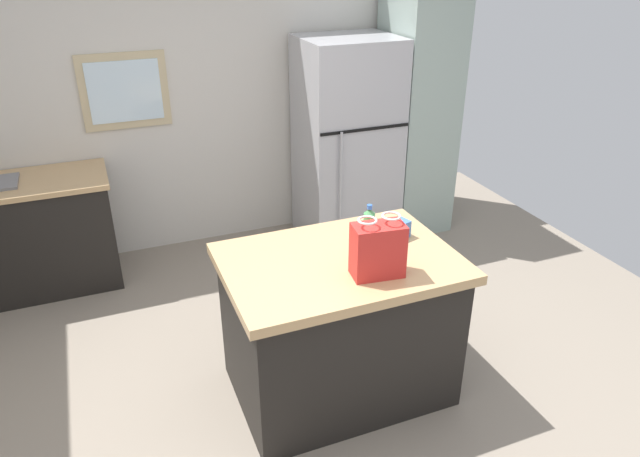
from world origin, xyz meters
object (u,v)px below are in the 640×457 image
kitchen_island (339,326)px  small_box (396,230)px  shopping_bag (378,250)px  bottle (369,223)px  refrigerator (347,142)px  tall_cabinet (417,111)px

kitchen_island → small_box: (0.41, 0.10, 0.51)m
shopping_bag → bottle: bearing=69.4°
refrigerator → shopping_bag: refrigerator is taller
tall_cabinet → refrigerator: bearing=-180.0°
small_box → tall_cabinet: bearing=56.6°
shopping_bag → small_box: bearing=48.5°
kitchen_island → bottle: bearing=34.9°
kitchen_island → tall_cabinet: bearing=50.2°
kitchen_island → small_box: size_ratio=7.79×
shopping_bag → refrigerator: bearing=69.6°
shopping_bag → small_box: 0.45m
kitchen_island → tall_cabinet: 2.59m
tall_cabinet → kitchen_island: bearing=-129.8°
small_box → kitchen_island: bearing=-165.6°
refrigerator → bottle: 1.86m
refrigerator → tall_cabinet: tall_cabinet is taller
kitchen_island → shopping_bag: 0.66m
tall_cabinet → small_box: tall_cabinet is taller
kitchen_island → refrigerator: refrigerator is taller
small_box → bottle: size_ratio=0.81×
kitchen_island → tall_cabinet: size_ratio=0.59×
refrigerator → tall_cabinet: 0.73m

